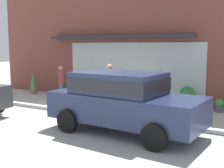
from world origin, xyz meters
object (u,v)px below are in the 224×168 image
(parked_car_navy, at_px, (123,99))
(potted_plant_low_front, at_px, (125,95))
(fire_hydrant, at_px, (72,94))
(potted_plant_corner_tall, at_px, (149,96))
(potted_plant_window_center, at_px, (219,105))
(potted_plant_by_entrance, at_px, (62,85))
(potted_plant_window_right, at_px, (187,97))
(potted_plant_doorstep, at_px, (93,91))
(pedestrian_passerby, at_px, (110,84))
(pedestrian_with_handbag, at_px, (61,81))
(potted_plant_near_hydrant, at_px, (33,83))

(parked_car_navy, height_order, potted_plant_low_front, parked_car_navy)
(fire_hydrant, bearing_deg, potted_plant_corner_tall, 29.07)
(potted_plant_low_front, distance_m, potted_plant_window_center, 3.78)
(potted_plant_by_entrance, bearing_deg, potted_plant_window_right, -0.82)
(parked_car_navy, relative_size, potted_plant_corner_tall, 5.68)
(fire_hydrant, relative_size, potted_plant_low_front, 1.46)
(potted_plant_window_center, bearing_deg, potted_plant_by_entrance, 179.91)
(potted_plant_window_center, bearing_deg, potted_plant_doorstep, -177.65)
(potted_plant_corner_tall, relative_size, potted_plant_window_right, 0.88)
(pedestrian_passerby, height_order, potted_plant_window_center, pedestrian_passerby)
(parked_car_navy, distance_m, potted_plant_corner_tall, 4.06)
(parked_car_navy, xyz_separation_m, potted_plant_window_right, (0.74, 3.84, -0.47))
(pedestrian_with_handbag, distance_m, potted_plant_near_hydrant, 2.82)
(fire_hydrant, relative_size, potted_plant_window_center, 1.79)
(potted_plant_low_front, bearing_deg, pedestrian_passerby, -80.41)
(pedestrian_with_handbag, xyz_separation_m, potted_plant_low_front, (2.54, 1.06, -0.54))
(fire_hydrant, distance_m, potted_plant_low_front, 2.22)
(potted_plant_low_front, distance_m, potted_plant_window_right, 2.63)
(parked_car_navy, bearing_deg, potted_plant_corner_tall, 106.05)
(fire_hydrant, xyz_separation_m, parked_car_navy, (3.65, -2.37, 0.50))
(fire_hydrant, bearing_deg, potted_plant_by_entrance, 139.07)
(pedestrian_with_handbag, xyz_separation_m, potted_plant_window_right, (5.16, 1.20, -0.41))
(fire_hydrant, distance_m, potted_plant_by_entrance, 2.38)
(potted_plant_window_right, xyz_separation_m, potted_plant_near_hydrant, (-7.79, -0.24, 0.04))
(pedestrian_passerby, distance_m, potted_plant_low_front, 1.91)
(pedestrian_passerby, relative_size, parked_car_navy, 0.40)
(fire_hydrant, relative_size, pedestrian_with_handbag, 0.58)
(potted_plant_corner_tall, bearing_deg, potted_plant_window_right, -3.08)
(potted_plant_near_hydrant, bearing_deg, potted_plant_by_entrance, 11.55)
(fire_hydrant, distance_m, potted_plant_doorstep, 1.33)
(potted_plant_low_front, xyz_separation_m, potted_plant_by_entrance, (-3.56, 0.22, 0.17))
(potted_plant_doorstep, distance_m, potted_plant_window_center, 5.40)
(potted_plant_near_hydrant, bearing_deg, potted_plant_doorstep, 1.54)
(fire_hydrant, height_order, potted_plant_by_entrance, potted_plant_by_entrance)
(potted_plant_window_center, bearing_deg, potted_plant_near_hydrant, -177.97)
(fire_hydrant, relative_size, potted_plant_corner_tall, 1.16)
(potted_plant_doorstep, bearing_deg, pedestrian_with_handbag, -130.97)
(potted_plant_doorstep, xyz_separation_m, potted_plant_by_entrance, (-1.94, 0.23, 0.14))
(potted_plant_low_front, distance_m, potted_plant_near_hydrant, 5.17)
(pedestrian_with_handbag, relative_size, potted_plant_low_front, 2.51)
(pedestrian_passerby, height_order, potted_plant_corner_tall, pedestrian_passerby)
(potted_plant_near_hydrant, distance_m, potted_plant_by_entrance, 1.64)
(potted_plant_low_front, relative_size, potted_plant_by_entrance, 0.58)
(potted_plant_by_entrance, bearing_deg, potted_plant_doorstep, -6.82)
(potted_plant_low_front, relative_size, potted_plant_window_center, 1.23)
(fire_hydrant, height_order, potted_plant_low_front, fire_hydrant)
(pedestrian_with_handbag, distance_m, potted_plant_doorstep, 1.49)
(potted_plant_corner_tall, distance_m, potted_plant_doorstep, 2.66)
(pedestrian_with_handbag, height_order, potted_plant_by_entrance, pedestrian_with_handbag)
(potted_plant_low_front, height_order, potted_plant_by_entrance, potted_plant_by_entrance)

